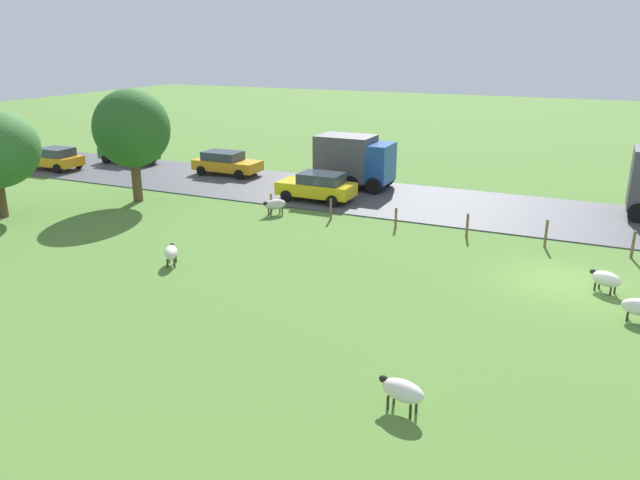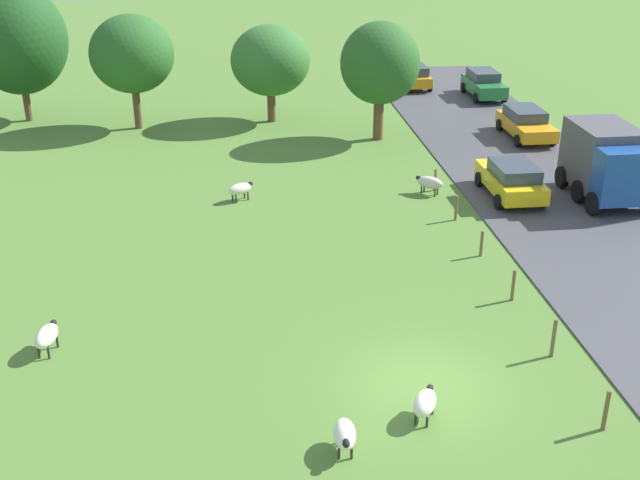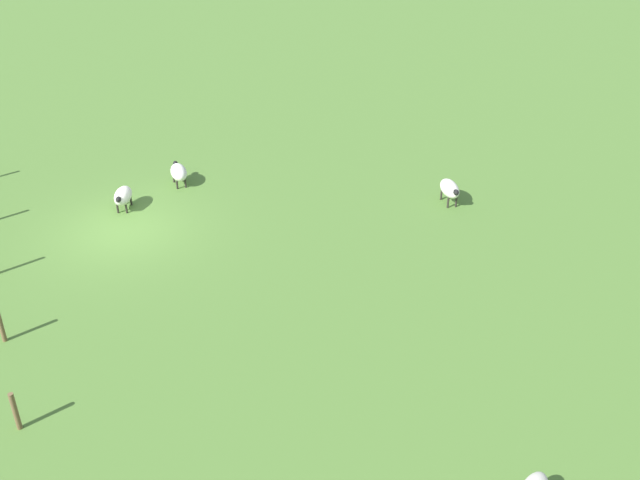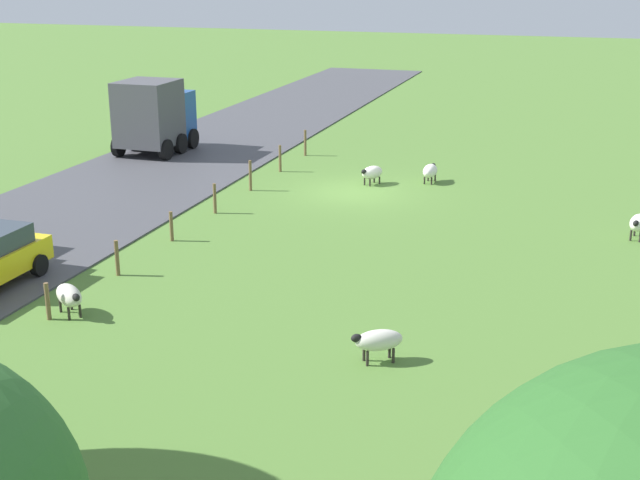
{
  "view_description": "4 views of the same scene",
  "coord_description": "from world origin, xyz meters",
  "px_view_note": "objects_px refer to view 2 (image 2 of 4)",
  "views": [
    {
      "loc": [
        -23.44,
        -0.73,
        8.79
      ],
      "look_at": [
        -2.38,
        8.94,
        1.15
      ],
      "focal_mm": 34.41,
      "sensor_mm": 36.0,
      "label": 1
    },
    {
      "loc": [
        -5.06,
        -18.04,
        12.81
      ],
      "look_at": [
        -1.84,
        8.92,
        0.48
      ],
      "focal_mm": 44.69,
      "sensor_mm": 36.0,
      "label": 2
    },
    {
      "loc": [
        3.17,
        21.48,
        11.89
      ],
      "look_at": [
        -5.31,
        3.71,
        0.3
      ],
      "focal_mm": 41.18,
      "sensor_mm": 36.0,
      "label": 3
    },
    {
      "loc": [
        -8.89,
        32.12,
        8.85
      ],
      "look_at": [
        -0.84,
        7.02,
        0.26
      ],
      "focal_mm": 48.13,
      "sensor_mm": 36.0,
      "label": 4
    }
  ],
  "objects_px": {
    "sheep_0": "(240,189)",
    "sheep_1": "(425,403)",
    "sheep_4": "(430,183)",
    "car_1": "(484,84)",
    "truck_0": "(606,161)",
    "car_0": "(512,179)",
    "tree_3": "(380,64)",
    "sheep_3": "(47,336)",
    "car_3": "(526,123)",
    "tree_0": "(17,40)",
    "tree_2": "(132,54)",
    "tree_1": "(270,61)",
    "sheep_2": "(345,435)",
    "car_2": "(412,76)"
  },
  "relations": [
    {
      "from": "sheep_0",
      "to": "sheep_1",
      "type": "relative_size",
      "value": 1.01
    },
    {
      "from": "sheep_4",
      "to": "car_1",
      "type": "xyz_separation_m",
      "value": [
        7.6,
        16.41,
        0.37
      ]
    },
    {
      "from": "sheep_1",
      "to": "sheep_4",
      "type": "distance_m",
      "value": 16.37
    },
    {
      "from": "sheep_1",
      "to": "sheep_0",
      "type": "bearing_deg",
      "value": 104.97
    },
    {
      "from": "truck_0",
      "to": "car_0",
      "type": "xyz_separation_m",
      "value": [
        -3.91,
        0.64,
        -0.87
      ]
    },
    {
      "from": "sheep_4",
      "to": "tree_3",
      "type": "bearing_deg",
      "value": 95.04
    },
    {
      "from": "sheep_3",
      "to": "sheep_0",
      "type": "bearing_deg",
      "value": 62.69
    },
    {
      "from": "sheep_1",
      "to": "sheep_4",
      "type": "height_order",
      "value": "sheep_4"
    },
    {
      "from": "sheep_3",
      "to": "car_3",
      "type": "relative_size",
      "value": 0.29
    },
    {
      "from": "car_0",
      "to": "car_3",
      "type": "xyz_separation_m",
      "value": [
        3.76,
        8.5,
        -0.02
      ]
    },
    {
      "from": "tree_0",
      "to": "tree_2",
      "type": "distance_m",
      "value": 6.89
    },
    {
      "from": "tree_0",
      "to": "tree_1",
      "type": "height_order",
      "value": "tree_0"
    },
    {
      "from": "car_1",
      "to": "car_3",
      "type": "relative_size",
      "value": 0.95
    },
    {
      "from": "car_1",
      "to": "car_3",
      "type": "distance_m",
      "value": 8.78
    },
    {
      "from": "sheep_3",
      "to": "sheep_4",
      "type": "distance_m",
      "value": 18.35
    },
    {
      "from": "sheep_1",
      "to": "sheep_2",
      "type": "distance_m",
      "value": 2.47
    },
    {
      "from": "tree_2",
      "to": "car_3",
      "type": "distance_m",
      "value": 21.67
    },
    {
      "from": "sheep_2",
      "to": "truck_0",
      "type": "distance_m",
      "value": 20.61
    },
    {
      "from": "sheep_0",
      "to": "car_1",
      "type": "relative_size",
      "value": 0.28
    },
    {
      "from": "sheep_4",
      "to": "truck_0",
      "type": "xyz_separation_m",
      "value": [
        7.33,
        -1.5,
        1.21
      ]
    },
    {
      "from": "sheep_0",
      "to": "truck_0",
      "type": "relative_size",
      "value": 0.27
    },
    {
      "from": "car_3",
      "to": "tree_0",
      "type": "bearing_deg",
      "value": 166.1
    },
    {
      "from": "sheep_0",
      "to": "tree_0",
      "type": "relative_size",
      "value": 0.16
    },
    {
      "from": "sheep_2",
      "to": "tree_2",
      "type": "bearing_deg",
      "value": 104.4
    },
    {
      "from": "sheep_1",
      "to": "sheep_4",
      "type": "bearing_deg",
      "value": 75.61
    },
    {
      "from": "sheep_1",
      "to": "tree_1",
      "type": "xyz_separation_m",
      "value": [
        -2.14,
        28.45,
        3.01
      ]
    },
    {
      "from": "tree_0",
      "to": "car_0",
      "type": "distance_m",
      "value": 28.42
    },
    {
      "from": "tree_0",
      "to": "car_1",
      "type": "xyz_separation_m",
      "value": [
        27.83,
        1.98,
        -3.72
      ]
    },
    {
      "from": "car_0",
      "to": "car_1",
      "type": "height_order",
      "value": "car_1"
    },
    {
      "from": "tree_0",
      "to": "sheep_1",
      "type": "bearing_deg",
      "value": -61.91
    },
    {
      "from": "tree_1",
      "to": "car_3",
      "type": "distance_m",
      "value": 14.53
    },
    {
      "from": "sheep_1",
      "to": "car_2",
      "type": "distance_m",
      "value": 36.17
    },
    {
      "from": "sheep_0",
      "to": "sheep_4",
      "type": "xyz_separation_m",
      "value": [
        8.37,
        -0.23,
        0.01
      ]
    },
    {
      "from": "tree_1",
      "to": "car_1",
      "type": "bearing_deg",
      "value": 15.45
    },
    {
      "from": "sheep_0",
      "to": "car_0",
      "type": "xyz_separation_m",
      "value": [
        11.79,
        -1.09,
        0.35
      ]
    },
    {
      "from": "tree_0",
      "to": "car_2",
      "type": "bearing_deg",
      "value": 11.93
    },
    {
      "from": "tree_3",
      "to": "car_2",
      "type": "height_order",
      "value": "tree_3"
    },
    {
      "from": "tree_0",
      "to": "tree_1",
      "type": "xyz_separation_m",
      "value": [
        14.02,
        -1.83,
        -1.13
      ]
    },
    {
      "from": "sheep_4",
      "to": "car_1",
      "type": "distance_m",
      "value": 18.09
    },
    {
      "from": "tree_1",
      "to": "car_0",
      "type": "distance_m",
      "value": 16.76
    },
    {
      "from": "tree_1",
      "to": "car_3",
      "type": "relative_size",
      "value": 1.21
    },
    {
      "from": "car_2",
      "to": "truck_0",
      "type": "bearing_deg",
      "value": -80.03
    },
    {
      "from": "sheep_3",
      "to": "tree_1",
      "type": "xyz_separation_m",
      "value": [
        8.16,
        24.0,
        2.94
      ]
    },
    {
      "from": "sheep_1",
      "to": "car_3",
      "type": "height_order",
      "value": "car_3"
    },
    {
      "from": "car_1",
      "to": "sheep_3",
      "type": "bearing_deg",
      "value": -128.31
    },
    {
      "from": "sheep_1",
      "to": "sheep_4",
      "type": "relative_size",
      "value": 0.96
    },
    {
      "from": "sheep_1",
      "to": "tree_2",
      "type": "height_order",
      "value": "tree_2"
    },
    {
      "from": "sheep_4",
      "to": "sheep_0",
      "type": "bearing_deg",
      "value": 178.44
    },
    {
      "from": "sheep_3",
      "to": "sheep_4",
      "type": "height_order",
      "value": "sheep_3"
    },
    {
      "from": "car_3",
      "to": "car_2",
      "type": "bearing_deg",
      "value": 106.67
    }
  ]
}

